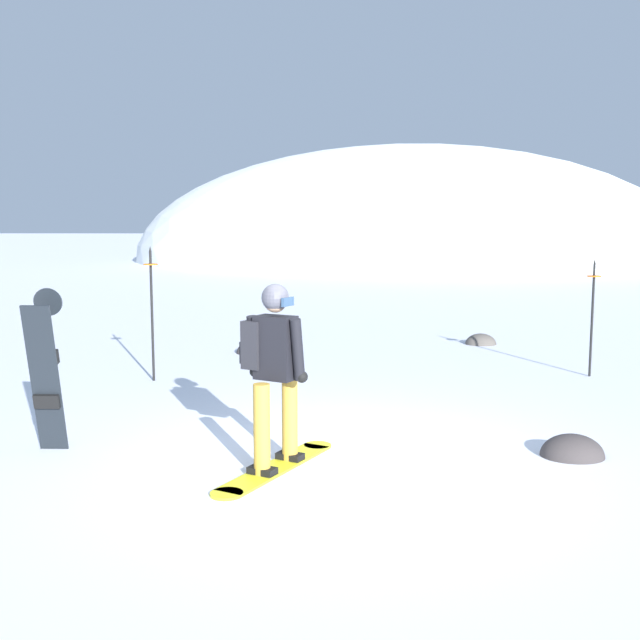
{
  "coord_description": "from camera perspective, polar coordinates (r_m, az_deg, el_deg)",
  "views": [
    {
      "loc": [
        0.07,
        -6.82,
        2.26
      ],
      "look_at": [
        -0.21,
        2.9,
        1.0
      ],
      "focal_mm": 42.4,
      "sensor_mm": 36.0,
      "label": 1
    }
  ],
  "objects": [
    {
      "name": "rock_mid",
      "position": [
        7.86,
        18.49,
        -9.72
      ],
      "size": [
        0.62,
        0.52,
        0.43
      ],
      "color": "#383333",
      "rests_on": "ground"
    },
    {
      "name": "snowboarder_main",
      "position": [
        6.9,
        -3.57,
        -3.84
      ],
      "size": [
        1.0,
        1.67,
        1.71
      ],
      "color": "yellow",
      "rests_on": "ground"
    },
    {
      "name": "piste_marker_near",
      "position": [
        11.74,
        19.87,
        0.78
      ],
      "size": [
        0.2,
        0.2,
        1.74
      ],
      "color": "black",
      "rests_on": "ground"
    },
    {
      "name": "rock_small",
      "position": [
        14.42,
        12.03,
        -1.8
      ],
      "size": [
        0.58,
        0.49,
        0.4
      ],
      "color": "#4C4742",
      "rests_on": "ground"
    },
    {
      "name": "piste_marker_far",
      "position": [
        10.98,
        -12.58,
        1.15
      ],
      "size": [
        0.2,
        0.2,
        1.93
      ],
      "color": "black",
      "rests_on": "ground"
    },
    {
      "name": "rock_dark",
      "position": [
        13.2,
        -5.01,
        -2.51
      ],
      "size": [
        0.61,
        0.52,
        0.43
      ],
      "color": "#383333",
      "rests_on": "ground"
    },
    {
      "name": "ground_plane",
      "position": [
        7.19,
        1.04,
        -10.95
      ],
      "size": [
        300.0,
        300.0,
        0.0
      ],
      "primitive_type": "plane",
      "color": "white"
    },
    {
      "name": "spare_snowboard",
      "position": [
        7.84,
        -20.0,
        -3.62
      ],
      "size": [
        0.28,
        0.38,
        1.63
      ],
      "color": "black",
      "rests_on": "ground"
    },
    {
      "name": "ridge_peak_main",
      "position": [
        47.13,
        6.72,
        4.57
      ],
      "size": [
        33.15,
        29.83,
        13.73
      ],
      "color": "white",
      "rests_on": "ground"
    }
  ]
}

